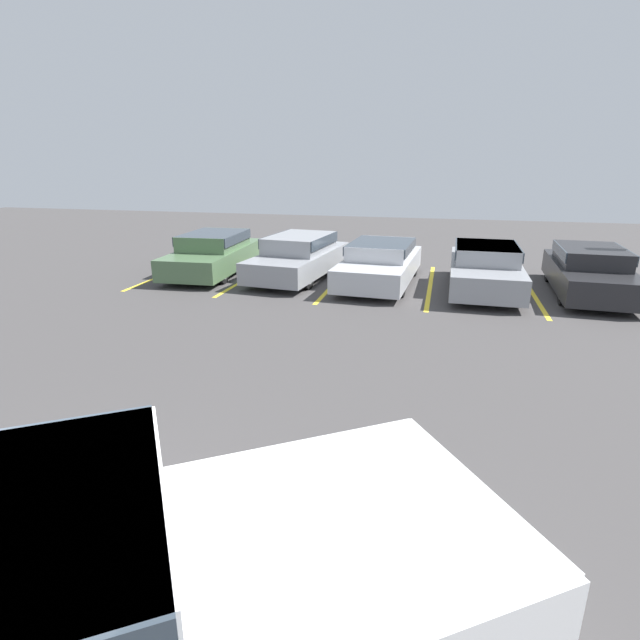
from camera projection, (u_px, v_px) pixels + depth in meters
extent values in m
cube|color=yellow|center=(173.00, 271.00, 16.15)|extent=(0.12, 5.40, 0.01)
cube|color=yellow|center=(252.00, 276.00, 15.53)|extent=(0.12, 5.40, 0.01)
cube|color=yellow|center=(337.00, 280.00, 14.90)|extent=(0.12, 5.40, 0.01)
cube|color=yellow|center=(430.00, 286.00, 14.28)|extent=(0.12, 5.40, 0.01)
cube|color=yellow|center=(532.00, 291.00, 13.65)|extent=(0.12, 5.40, 0.01)
cube|color=white|center=(342.00, 522.00, 3.26)|extent=(2.81, 2.75, 0.13)
cube|color=silver|center=(459.00, 575.00, 3.83)|extent=(1.29, 1.75, 0.28)
cylinder|color=black|center=(294.00, 533.00, 4.17)|extent=(0.92, 0.75, 0.92)
cylinder|color=#ADADB2|center=(294.00, 533.00, 4.17)|extent=(0.58, 0.53, 0.50)
cube|color=#4C6B47|center=(214.00, 258.00, 15.78)|extent=(2.03, 4.65, 0.62)
cube|color=#4C6B47|center=(214.00, 240.00, 15.69)|extent=(1.70, 2.45, 0.48)
cube|color=#2D3842|center=(214.00, 237.00, 15.66)|extent=(1.77, 2.41, 0.29)
cylinder|color=black|center=(222.00, 273.00, 14.45)|extent=(0.24, 0.62, 0.61)
cylinder|color=#ADADB2|center=(222.00, 273.00, 14.45)|extent=(0.23, 0.35, 0.34)
cylinder|color=black|center=(172.00, 271.00, 14.73)|extent=(0.24, 0.62, 0.61)
cylinder|color=#ADADB2|center=(172.00, 271.00, 14.73)|extent=(0.23, 0.35, 0.34)
cylinder|color=black|center=(251.00, 257.00, 16.93)|extent=(0.24, 0.62, 0.61)
cylinder|color=#ADADB2|center=(251.00, 257.00, 16.93)|extent=(0.23, 0.35, 0.34)
cylinder|color=black|center=(208.00, 255.00, 17.20)|extent=(0.24, 0.62, 0.61)
cylinder|color=#ADADB2|center=(208.00, 255.00, 17.20)|extent=(0.23, 0.35, 0.34)
cube|color=gray|center=(299.00, 261.00, 15.22)|extent=(2.24, 4.73, 0.61)
cube|color=gray|center=(300.00, 243.00, 15.13)|extent=(1.81, 2.52, 0.49)
cube|color=#2D3842|center=(300.00, 240.00, 15.10)|extent=(1.87, 2.48, 0.29)
cylinder|color=black|center=(307.00, 277.00, 13.83)|extent=(0.27, 0.68, 0.66)
cylinder|color=#ADADB2|center=(307.00, 277.00, 13.83)|extent=(0.25, 0.38, 0.36)
cylinder|color=black|center=(257.00, 273.00, 14.33)|extent=(0.27, 0.68, 0.66)
cylinder|color=#ADADB2|center=(257.00, 273.00, 14.33)|extent=(0.25, 0.38, 0.36)
cylinder|color=black|center=(336.00, 260.00, 16.20)|extent=(0.27, 0.68, 0.66)
cylinder|color=#ADADB2|center=(336.00, 260.00, 16.20)|extent=(0.25, 0.38, 0.36)
cylinder|color=black|center=(292.00, 257.00, 16.70)|extent=(0.27, 0.68, 0.66)
cylinder|color=#ADADB2|center=(292.00, 257.00, 16.70)|extent=(0.25, 0.38, 0.36)
cube|color=#B7BABF|center=(380.00, 267.00, 14.42)|extent=(2.09, 4.66, 0.61)
cube|color=#B7BABF|center=(381.00, 249.00, 14.35)|extent=(1.75, 2.46, 0.42)
cube|color=#2D3842|center=(381.00, 246.00, 14.32)|extent=(1.82, 2.42, 0.25)
cylinder|color=black|center=(400.00, 285.00, 13.04)|extent=(0.25, 0.64, 0.63)
cylinder|color=#ADADB2|center=(400.00, 285.00, 13.04)|extent=(0.24, 0.36, 0.34)
cylinder|color=black|center=(342.00, 281.00, 13.49)|extent=(0.25, 0.64, 0.63)
cylinder|color=#ADADB2|center=(342.00, 281.00, 13.49)|extent=(0.24, 0.36, 0.34)
cylinder|color=black|center=(413.00, 266.00, 15.45)|extent=(0.25, 0.64, 0.63)
cylinder|color=#ADADB2|center=(413.00, 266.00, 15.45)|extent=(0.24, 0.36, 0.34)
cylinder|color=black|center=(363.00, 263.00, 15.90)|extent=(0.25, 0.64, 0.63)
cylinder|color=#ADADB2|center=(363.00, 263.00, 15.90)|extent=(0.24, 0.36, 0.34)
cube|color=gray|center=(484.00, 273.00, 13.65)|extent=(1.86, 4.54, 0.63)
cube|color=gray|center=(486.00, 253.00, 13.57)|extent=(1.62, 2.37, 0.43)
cube|color=#2D3842|center=(487.00, 250.00, 13.54)|extent=(1.69, 2.32, 0.26)
cylinder|color=black|center=(519.00, 292.00, 12.31)|extent=(0.23, 0.67, 0.67)
cylinder|color=#ADADB2|center=(519.00, 292.00, 12.31)|extent=(0.24, 0.37, 0.37)
cylinder|color=black|center=(455.00, 288.00, 12.68)|extent=(0.23, 0.67, 0.67)
cylinder|color=#ADADB2|center=(455.00, 288.00, 12.68)|extent=(0.24, 0.37, 0.37)
cylinder|color=black|center=(509.00, 270.00, 14.72)|extent=(0.23, 0.67, 0.67)
cylinder|color=#ADADB2|center=(509.00, 270.00, 14.72)|extent=(0.24, 0.37, 0.37)
cylinder|color=black|center=(455.00, 268.00, 15.09)|extent=(0.23, 0.67, 0.67)
cylinder|color=#ADADB2|center=(455.00, 268.00, 15.09)|extent=(0.24, 0.37, 0.37)
cube|color=#232326|center=(588.00, 276.00, 13.25)|extent=(1.95, 4.60, 0.64)
cube|color=#232326|center=(591.00, 255.00, 13.17)|extent=(1.64, 2.42, 0.44)
cube|color=#2D3842|center=(591.00, 252.00, 13.14)|extent=(1.70, 2.38, 0.26)
cylinder|color=black|center=(633.00, 297.00, 11.90)|extent=(0.24, 0.63, 0.62)
cylinder|color=#ADADB2|center=(633.00, 297.00, 11.90)|extent=(0.24, 0.35, 0.34)
cylinder|color=black|center=(565.00, 293.00, 12.31)|extent=(0.24, 0.63, 0.62)
cylinder|color=#ADADB2|center=(565.00, 293.00, 12.31)|extent=(0.24, 0.35, 0.34)
cylinder|color=black|center=(607.00, 274.00, 14.30)|extent=(0.24, 0.63, 0.62)
cylinder|color=#ADADB2|center=(607.00, 274.00, 14.30)|extent=(0.24, 0.35, 0.34)
cylinder|color=black|center=(550.00, 271.00, 14.71)|extent=(0.24, 0.63, 0.62)
cylinder|color=#ADADB2|center=(550.00, 271.00, 14.71)|extent=(0.24, 0.35, 0.34)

